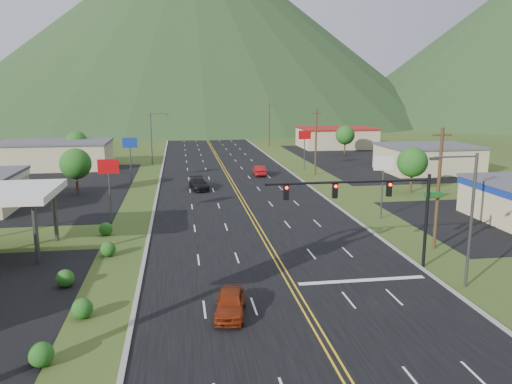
{
  "coord_description": "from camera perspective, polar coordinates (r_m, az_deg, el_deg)",
  "views": [
    {
      "loc": [
        -7.18,
        -18.95,
        12.97
      ],
      "look_at": [
        -0.93,
        21.6,
        4.5
      ],
      "focal_mm": 35.0,
      "sensor_mm": 36.0,
      "label": 1
    }
  ],
  "objects": [
    {
      "name": "pole_sign_east_b",
      "position": [
        81.87,
        5.59,
        6.06
      ],
      "size": [
        2.0,
        0.18,
        6.4
      ],
      "color": "#59595E",
      "rests_on": "ground"
    },
    {
      "name": "tree_west_a",
      "position": [
        65.85,
        -19.92,
        3.04
      ],
      "size": [
        3.84,
        3.84,
        5.82
      ],
      "color": "#382314",
      "rests_on": "ground"
    },
    {
      "name": "building_east_far",
      "position": [
        114.99,
        9.15,
        6.17
      ],
      "size": [
        16.4,
        12.4,
        4.5
      ],
      "color": "#CCBD8E",
      "rests_on": "ground"
    },
    {
      "name": "car_dark_mid",
      "position": [
        65.83,
        -6.54,
        0.88
      ],
      "size": [
        2.66,
        5.28,
        1.47
      ],
      "primitive_type": "imported",
      "rotation": [
        0.0,
        0.0,
        0.12
      ],
      "color": "black",
      "rests_on": "ground"
    },
    {
      "name": "utility_pole_b",
      "position": [
        77.19,
        6.86,
        5.75
      ],
      "size": [
        1.6,
        0.28,
        10.0
      ],
      "color": "#382314",
      "rests_on": "ground"
    },
    {
      "name": "tree_west_b",
      "position": [
        93.13,
        -19.83,
        5.38
      ],
      "size": [
        3.84,
        3.84,
        5.82
      ],
      "color": "#382314",
      "rests_on": "ground"
    },
    {
      "name": "utility_pole_a",
      "position": [
        43.07,
        20.12,
        0.45
      ],
      "size": [
        1.6,
        0.28,
        10.0
      ],
      "color": "#382314",
      "rests_on": "ground"
    },
    {
      "name": "pole_sign_west_a",
      "position": [
        50.06,
        -16.48,
        2.08
      ],
      "size": [
        2.0,
        0.18,
        6.4
      ],
      "color": "#59595E",
      "rests_on": "ground"
    },
    {
      "name": "utility_pole_c",
      "position": [
        116.08,
        1.54,
        7.79
      ],
      "size": [
        1.6,
        0.28,
        10.0
      ],
      "color": "#382314",
      "rests_on": "ground"
    },
    {
      "name": "car_red_far",
      "position": [
        76.43,
        0.37,
        2.47
      ],
      "size": [
        1.74,
        4.63,
        1.51
      ],
      "primitive_type": "imported",
      "rotation": [
        0.0,
        0.0,
        3.11
      ],
      "color": "#9F1114",
      "rests_on": "ground"
    },
    {
      "name": "traffic_signal",
      "position": [
        36.48,
        13.46,
        -0.75
      ],
      "size": [
        13.1,
        0.43,
        7.0
      ],
      "color": "black",
      "rests_on": "ground"
    },
    {
      "name": "streetlight_east",
      "position": [
        35.16,
        23.02,
        -2.08
      ],
      "size": [
        3.28,
        0.25,
        9.0
      ],
      "color": "#59595E",
      "rests_on": "ground"
    },
    {
      "name": "tree_east_b",
      "position": [
        102.87,
        10.16,
        6.42
      ],
      "size": [
        3.84,
        3.84,
        5.82
      ],
      "color": "#382314",
      "rests_on": "ground"
    },
    {
      "name": "car_red_near",
      "position": [
        29.79,
        -2.95,
        -12.63
      ],
      "size": [
        2.36,
        4.45,
        1.44
      ],
      "primitive_type": "imported",
      "rotation": [
        0.0,
        0.0,
        -0.16
      ],
      "color": "maroon",
      "rests_on": "ground"
    },
    {
      "name": "pole_sign_west_b",
      "position": [
        71.72,
        -14.21,
        4.97
      ],
      "size": [
        2.0,
        0.18,
        6.4
      ],
      "color": "#59595E",
      "rests_on": "ground"
    },
    {
      "name": "building_east_mid",
      "position": [
        84.39,
        19.03,
        3.67
      ],
      "size": [
        14.4,
        11.4,
        4.3
      ],
      "color": "#CCBD8E",
      "rests_on": "ground"
    },
    {
      "name": "building_west_far",
      "position": [
        90.05,
        -22.11,
        3.98
      ],
      "size": [
        18.4,
        11.4,
        4.5
      ],
      "color": "#CCBD8E",
      "rests_on": "ground"
    },
    {
      "name": "tree_east_a",
      "position": [
        66.4,
        17.44,
        3.27
      ],
      "size": [
        3.84,
        3.84,
        5.82
      ],
      "color": "#382314",
      "rests_on": "ground"
    },
    {
      "name": "utility_pole_d",
      "position": [
        155.53,
        -1.12,
        8.77
      ],
      "size": [
        1.6,
        0.28,
        10.0
      ],
      "color": "#382314",
      "rests_on": "ground"
    },
    {
      "name": "streetlight_west",
      "position": [
        89.41,
        -11.68,
        6.43
      ],
      "size": [
        3.28,
        0.25,
        9.0
      ],
      "color": "#59595E",
      "rests_on": "ground"
    },
    {
      "name": "mountain_n",
      "position": [
        240.88,
        -7.37,
        18.61
      ],
      "size": [
        220.0,
        220.0,
        85.0
      ],
      "primitive_type": "cone",
      "color": "#1D3518",
      "rests_on": "ground"
    },
    {
      "name": "pole_sign_east_a",
      "position": [
        51.72,
        14.34,
        2.49
      ],
      "size": [
        2.0,
        0.18,
        6.4
      ],
      "color": "#59595E",
      "rests_on": "ground"
    }
  ]
}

